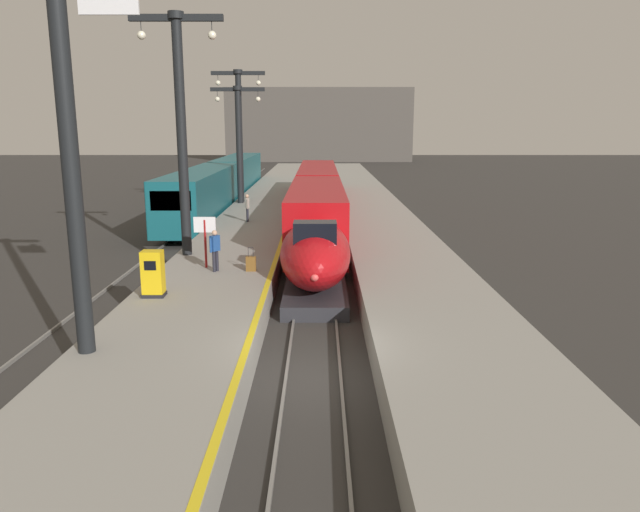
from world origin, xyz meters
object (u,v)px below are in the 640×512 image
ticket_machine_yellow (156,275)px  departure_info_board (207,232)px  passenger_mid_platform (250,206)px  station_column_near (71,105)px  station_column_far (241,133)px  regional_train_adjacent (226,182)px  station_column_mid (183,115)px  passenger_near_edge (217,247)px  highspeed_train_main (320,203)px  station_column_distant (242,124)px  rolling_suitcase (253,264)px

ticket_machine_yellow → departure_info_board: (1.00, 4.30, 0.77)m
passenger_mid_platform → departure_info_board: departure_info_board is taller
station_column_near → station_column_far: (-0.05, 30.83, -1.00)m
passenger_mid_platform → departure_info_board: 12.17m
regional_train_adjacent → ticket_machine_yellow: size_ratio=22.87×
station_column_far → passenger_mid_platform: station_column_far is taller
station_column_far → departure_info_board: size_ratio=4.08×
passenger_mid_platform → departure_info_board: size_ratio=0.80×
station_column_near → station_column_mid: 12.04m
station_column_mid → departure_info_board: bearing=-62.3°
passenger_near_edge → passenger_mid_platform: 12.85m
highspeed_train_main → passenger_mid_platform: (-4.27, -2.14, 0.11)m
station_column_near → station_column_mid: bearing=90.2°
station_column_distant → passenger_mid_platform: bearing=-80.5°
passenger_mid_platform → rolling_suitcase: 12.92m
passenger_mid_platform → station_column_far: bearing=100.0°
departure_info_board → station_column_mid: bearing=117.7°
station_column_distant → station_column_mid: bearing=-90.0°
departure_info_board → rolling_suitcase: bearing=-18.1°
passenger_mid_platform → station_column_distant: bearing=99.5°
passenger_near_edge → station_column_distant: bearing=94.7°
station_column_far → ticket_machine_yellow: station_column_far is taller
station_column_near → rolling_suitcase: size_ratio=10.51×
station_column_near → ticket_machine_yellow: station_column_near is taller
highspeed_train_main → passenger_mid_platform: size_ratio=22.49×
passenger_near_edge → rolling_suitcase: (1.42, 0.05, -0.69)m
station_column_near → passenger_mid_platform: (1.58, 21.62, -5.25)m
station_column_far → station_column_near: bearing=-89.9°
station_column_mid → passenger_near_edge: (1.87, -3.26, -5.21)m
ticket_machine_yellow → highspeed_train_main: bearing=73.4°
station_column_mid → passenger_near_edge: bearing=-60.3°
ticket_machine_yellow → departure_info_board: 4.48m
highspeed_train_main → regional_train_adjacent: 14.98m
highspeed_train_main → passenger_near_edge: size_ratio=22.49×
station_column_distant → departure_info_board: 22.35m
station_column_mid → station_column_far: size_ratio=1.21×
station_column_far → passenger_near_edge: (1.87, -22.06, -4.25)m
station_column_near → passenger_near_edge: 10.38m
station_column_far → passenger_near_edge: station_column_far is taller
station_column_far → regional_train_adjacent: bearing=111.7°
highspeed_train_main → station_column_near: (-5.85, -23.76, 5.36)m
passenger_mid_platform → rolling_suitcase: bearing=-82.6°
station_column_mid → passenger_mid_platform: (1.63, 9.58, -5.21)m
station_column_mid → highspeed_train_main: bearing=63.3°
station_column_near → station_column_mid: (-0.05, 12.04, -0.03)m
regional_train_adjacent → station_column_far: station_column_far is taller
station_column_mid → station_column_distant: size_ratio=1.06×
ticket_machine_yellow → departure_info_board: bearing=76.8°
highspeed_train_main → passenger_near_edge: (-4.03, -14.99, 0.11)m
station_column_mid → passenger_near_edge: 6.43m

